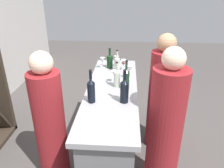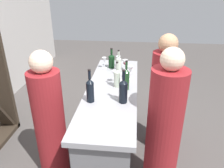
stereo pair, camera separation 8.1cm
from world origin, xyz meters
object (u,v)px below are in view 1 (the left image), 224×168
(wine_bottle_far_right_dark_green, at_px, (110,61))
(wine_glass_far_center, at_px, (103,61))
(wine_bottle_center_olive_green, at_px, (126,78))
(wine_glass_far_left, at_px, (116,59))
(person_server_behind, at_px, (50,122))
(person_left_guest, at_px, (161,97))
(wine_bottle_second_right_clear_pale, at_px, (117,77))
(wine_glass_near_center, at_px, (123,63))
(wine_bottle_second_left_near_black, at_px, (124,90))
(wine_bottle_leftmost_near_black, at_px, (91,90))
(wine_glass_near_right, at_px, (114,74))
(wine_glass_near_left, at_px, (129,70))
(person_center_guest, at_px, (165,131))
(wine_bottle_rightmost_clear_pale, at_px, (117,63))

(wine_bottle_far_right_dark_green, height_order, wine_glass_far_center, wine_bottle_far_right_dark_green)
(wine_bottle_center_olive_green, relative_size, wine_bottle_far_right_dark_green, 1.20)
(wine_glass_far_left, xyz_separation_m, person_server_behind, (-0.95, 0.67, -0.41))
(wine_bottle_far_right_dark_green, relative_size, wine_glass_far_left, 1.78)
(wine_glass_far_center, height_order, person_left_guest, person_left_guest)
(wine_bottle_second_right_clear_pale, relative_size, person_left_guest, 0.19)
(wine_glass_near_center, bearing_deg, wine_bottle_second_left_near_black, -178.12)
(wine_glass_far_left, relative_size, wine_glass_far_center, 1.00)
(wine_bottle_second_right_clear_pale, relative_size, wine_bottle_far_right_dark_green, 1.07)
(wine_bottle_leftmost_near_black, height_order, person_left_guest, person_left_guest)
(wine_bottle_center_olive_green, xyz_separation_m, wine_glass_near_right, (0.16, 0.14, -0.02))
(wine_glass_near_center, bearing_deg, wine_bottle_leftmost_near_black, 161.79)
(wine_bottle_center_olive_green, xyz_separation_m, wine_glass_far_left, (0.69, 0.14, -0.02))
(wine_glass_near_left, xyz_separation_m, wine_glass_far_center, (0.32, 0.36, -0.01))
(person_server_behind, bearing_deg, person_center_guest, -25.22)
(wine_bottle_rightmost_clear_pale, distance_m, wine_glass_far_center, 0.22)
(wine_bottle_rightmost_clear_pale, bearing_deg, person_center_guest, -150.49)
(person_center_guest, bearing_deg, wine_glass_near_left, -84.59)
(wine_glass_near_center, xyz_separation_m, person_server_behind, (-0.83, 0.77, -0.40))
(wine_glass_near_left, height_order, person_left_guest, person_left_guest)
(wine_bottle_rightmost_clear_pale, height_order, person_server_behind, person_server_behind)
(person_center_guest, bearing_deg, person_server_behind, -28.71)
(wine_glass_far_center, relative_size, person_center_guest, 0.10)
(wine_bottle_second_left_near_black, xyz_separation_m, wine_glass_near_left, (0.58, -0.05, -0.01))
(person_center_guest, bearing_deg, wine_bottle_center_olive_green, -67.31)
(wine_glass_near_left, bearing_deg, person_server_behind, 122.99)
(person_server_behind, bearing_deg, wine_glass_near_center, 28.43)
(wine_glass_near_left, xyz_separation_m, wine_glass_near_right, (-0.13, 0.17, -0.01))
(person_left_guest, distance_m, person_center_guest, 0.73)
(wine_glass_near_left, bearing_deg, wine_bottle_far_right_dark_green, 37.01)
(wine_bottle_second_right_clear_pale, bearing_deg, wine_bottle_far_right_dark_green, 12.00)
(wine_bottle_second_left_near_black, height_order, person_center_guest, person_center_guest)
(wine_bottle_second_left_near_black, bearing_deg, wine_glass_near_center, 1.88)
(wine_glass_near_right, height_order, wine_glass_far_left, wine_glass_far_left)
(wine_bottle_leftmost_near_black, xyz_separation_m, wine_glass_near_right, (0.47, -0.20, -0.02))
(wine_glass_near_center, xyz_separation_m, person_left_guest, (-0.24, -0.49, -0.37))
(wine_glass_far_center, bearing_deg, wine_glass_near_center, -97.91)
(wine_glass_near_right, bearing_deg, wine_glass_near_left, -52.85)
(wine_glass_far_left, bearing_deg, person_left_guest, -121.03)
(wine_glass_far_left, relative_size, person_center_guest, 0.10)
(wine_bottle_second_right_clear_pale, xyz_separation_m, wine_glass_far_left, (0.64, 0.04, -0.00))
(person_left_guest, height_order, person_server_behind, person_left_guest)
(wine_bottle_second_left_near_black, xyz_separation_m, wine_bottle_far_right_dark_green, (0.93, 0.22, -0.03))
(person_center_guest, relative_size, person_server_behind, 1.07)
(wine_bottle_center_olive_green, bearing_deg, person_center_guest, -135.02)
(wine_bottle_far_right_dark_green, xyz_separation_m, wine_glass_far_left, (0.05, -0.09, 0.01))
(wine_bottle_second_right_clear_pale, bearing_deg, wine_bottle_second_left_near_black, -165.23)
(person_server_behind, bearing_deg, wine_glass_far_left, 35.98)
(wine_bottle_second_right_clear_pale, relative_size, person_server_behind, 0.20)
(wine_bottle_center_olive_green, relative_size, wine_glass_near_center, 2.29)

